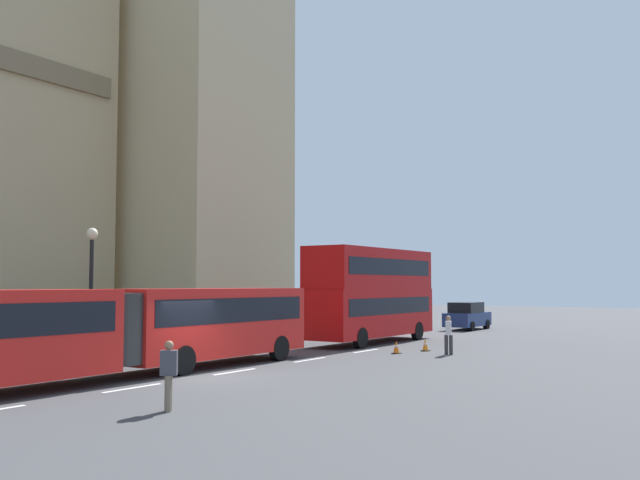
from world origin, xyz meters
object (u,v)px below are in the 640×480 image
articulated_bus (109,325)px  pedestrian_by_kerb (448,334)px  traffic_cone_middle (425,345)px  sedan_lead (467,316)px  double_decker_bus (372,291)px  traffic_cone_west (396,347)px  street_lamp (91,284)px  pedestrian_near_cones (169,373)px

articulated_bus → pedestrian_by_kerb: bearing=-23.3°
traffic_cone_middle → pedestrian_by_kerb: size_ratio=0.34×
articulated_bus → sedan_lead: 30.08m
double_decker_bus → traffic_cone_west: 6.21m
street_lamp → pedestrian_by_kerb: 15.05m
pedestrian_by_kerb → sedan_lead: bearing=19.1°
street_lamp → pedestrian_near_cones: 11.79m
sedan_lead → pedestrian_near_cones: (-32.89, -5.49, -0.00)m
street_lamp → pedestrian_by_kerb: size_ratio=3.12×
sedan_lead → street_lamp: 27.72m
sedan_lead → pedestrian_near_cones: bearing=-170.5°
traffic_cone_west → street_lamp: bearing=140.5°
traffic_cone_middle → street_lamp: 14.92m
traffic_cone_west → pedestrian_by_kerb: size_ratio=0.34×
articulated_bus → sedan_lead: articulated_bus is taller
sedan_lead → pedestrian_by_kerb: (-16.52, -5.71, -0.00)m
traffic_cone_west → traffic_cone_middle: size_ratio=1.00×
double_decker_bus → sedan_lead: size_ratio=2.20×
double_decker_bus → sedan_lead: bearing=-0.6°
traffic_cone_middle → traffic_cone_west: bearing=162.9°
street_lamp → pedestrian_near_cones: size_ratio=3.12×
traffic_cone_west → pedestrian_by_kerb: 2.37m
double_decker_bus → traffic_cone_west: size_ratio=16.72×
articulated_bus → traffic_cone_middle: (14.59, -4.25, -1.46)m
articulated_bus → pedestrian_by_kerb: size_ratio=10.83×
street_lamp → traffic_cone_middle: bearing=-36.7°
articulated_bus → double_decker_bus: size_ratio=1.89×
sedan_lead → pedestrian_near_cones: sedan_lead is taller
double_decker_bus → pedestrian_by_kerb: size_ratio=5.74×
articulated_bus → traffic_cone_middle: bearing=-16.2°
articulated_bus → sedan_lead: (30.07, -0.13, -0.83)m
sedan_lead → traffic_cone_middle: bearing=-165.1°
sedan_lead → pedestrian_by_kerb: 17.48m
articulated_bus → sedan_lead: bearing=-0.2°
street_lamp → double_decker_bus: bearing=-17.5°
double_decker_bus → traffic_cone_middle: (-2.55, -4.25, -2.43)m
articulated_bus → double_decker_bus: (17.14, 0.00, 0.96)m
sedan_lead → street_lamp: size_ratio=0.83×
double_decker_bus → pedestrian_by_kerb: (-3.59, -5.84, -1.80)m
street_lamp → sedan_lead: bearing=-9.7°
pedestrian_by_kerb → double_decker_bus: bearing=58.4°
street_lamp → pedestrian_near_cones: street_lamp is taller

